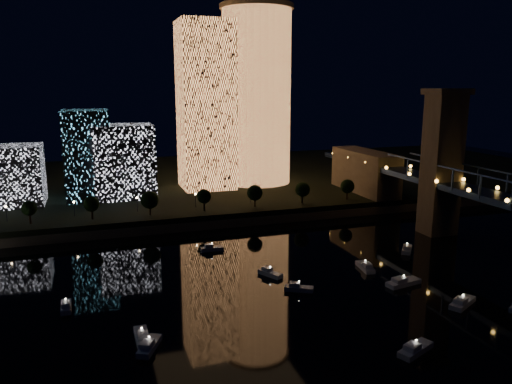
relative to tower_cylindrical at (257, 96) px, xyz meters
The scene contains 9 objects.
ground 146.53m from the tower_cylindrical, 101.09° to the right, with size 520.00×520.00×0.00m, color black.
far_bank 56.38m from the tower_cylindrical, 138.66° to the left, with size 420.00×160.00×5.00m, color black.
seawall 75.36m from the tower_cylindrical, 116.17° to the right, with size 420.00×6.00×3.00m, color #6B5E4C.
tower_cylindrical is the anchor object (origin of this frame).
tower_rectangular 26.39m from the tower_cylindrical, 169.37° to the right, with size 23.23×23.23×73.92m, color #F6954E.
midrise_blocks 98.44m from the tower_cylindrical, behind, with size 105.23×30.13×36.34m.
motorboats 138.91m from the tower_cylindrical, 103.26° to the right, with size 113.16×83.24×2.78m.
esplanade_trees 80.40m from the tower_cylindrical, 137.71° to the right, with size 165.76×6.51×8.76m.
street_lamps 82.92m from the tower_cylindrical, 145.05° to the right, with size 132.70×0.70×5.65m.
Camera 1 is at (-48.51, -90.61, 50.66)m, focal length 35.00 mm.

